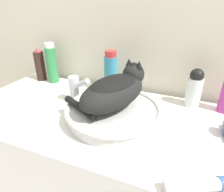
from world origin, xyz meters
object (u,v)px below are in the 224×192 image
at_px(faucet, 76,88).
at_px(shampoo_bottle_tall, 52,64).
at_px(cat, 115,89).
at_px(hairspray_can_black, 40,65).
at_px(cream_tube, 196,185).
at_px(mouthwash_bottle, 111,73).
at_px(lotion_bottle_white, 194,88).

bearing_deg(faucet, shampoo_bottle_tall, 164.44).
height_order(cat, faucet, cat).
bearing_deg(cat, hairspray_can_black, 87.45).
bearing_deg(cream_tube, cat, 142.69).
relative_size(mouthwash_bottle, lotion_bottle_white, 1.22).
height_order(cat, cream_tube, cat).
bearing_deg(cat, shampoo_bottle_tall, 83.90).
distance_m(cat, shampoo_bottle_tall, 0.51).
relative_size(cat, shampoo_bottle_tall, 1.55).
bearing_deg(faucet, mouthwash_bottle, 76.00).
xyz_separation_m(cat, faucet, (-0.21, 0.06, -0.05)).
height_order(cat, hairspray_can_black, cat).
bearing_deg(lotion_bottle_white, faucet, -161.50).
xyz_separation_m(shampoo_bottle_tall, lotion_bottle_white, (0.74, 0.00, -0.02)).
height_order(faucet, mouthwash_bottle, mouthwash_bottle).
xyz_separation_m(cat, lotion_bottle_white, (0.28, 0.22, -0.04)).
distance_m(cat, hairspray_can_black, 0.59).
bearing_deg(shampoo_bottle_tall, faucet, -33.37).
bearing_deg(shampoo_bottle_tall, hairspray_can_black, 180.00).
height_order(cat, mouthwash_bottle, cat).
relative_size(faucet, mouthwash_bottle, 0.65).
bearing_deg(faucet, hairspray_can_black, 171.61).
distance_m(shampoo_bottle_tall, mouthwash_bottle, 0.35).
relative_size(cat, mouthwash_bottle, 1.62).
bearing_deg(cream_tube, shampoo_bottle_tall, 149.37).
distance_m(faucet, hairspray_can_black, 0.37).
bearing_deg(mouthwash_bottle, shampoo_bottle_tall, 180.00).
bearing_deg(lotion_bottle_white, mouthwash_bottle, -180.00).
bearing_deg(cat, cream_tube, -107.87).
height_order(shampoo_bottle_tall, cream_tube, shampoo_bottle_tall).
height_order(shampoo_bottle_tall, mouthwash_bottle, shampoo_bottle_tall).
xyz_separation_m(faucet, shampoo_bottle_tall, (-0.25, 0.16, 0.04)).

